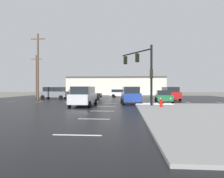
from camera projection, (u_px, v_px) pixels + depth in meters
The scene contains 16 objects.
ground_plane at pixel (111, 102), 25.67m from camera, with size 120.00×120.00×0.00m, color slate.
road_asphalt at pixel (111, 102), 25.67m from camera, with size 44.00×44.00×0.02m, color black.
snow_strip_curbside at pixel (153, 104), 21.31m from camera, with size 4.00×1.60×0.06m, color white.
lane_markings at pixel (120, 103), 24.21m from camera, with size 36.15×36.15×0.01m.
traffic_signal_mast at pixel (143, 66), 20.59m from camera, with size 3.14×4.22×6.14m.
fire_hydrant at pixel (161, 103), 17.91m from camera, with size 0.48×0.26×0.79m.
strip_building_background at pixel (116, 86), 55.16m from camera, with size 26.99×8.00×5.00m.
suv_blue at pixel (130, 95), 23.18m from camera, with size 2.49×4.96×2.03m.
suv_grey at pixel (54, 93), 33.12m from camera, with size 4.96×2.49×2.03m.
suv_silver at pixel (83, 96), 19.86m from camera, with size 2.25×4.87×2.03m.
sedan_green at pixel (164, 96), 24.50m from camera, with size 2.36×4.66×1.58m.
suv_red at pixel (170, 93), 29.79m from camera, with size 2.42×4.93×2.03m.
sedan_black at pixel (86, 94), 30.97m from camera, with size 4.57×2.09×1.58m.
sedan_white at pixel (121, 93), 38.39m from camera, with size 4.62×2.24×1.58m.
utility_pole_far at pixel (38, 66), 29.70m from camera, with size 2.20×0.28×10.30m.
utility_pole_distant at pixel (36, 75), 39.42m from camera, with size 2.20×0.28×8.62m.
Camera 1 is at (1.97, -25.58, 1.93)m, focal length 30.81 mm.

